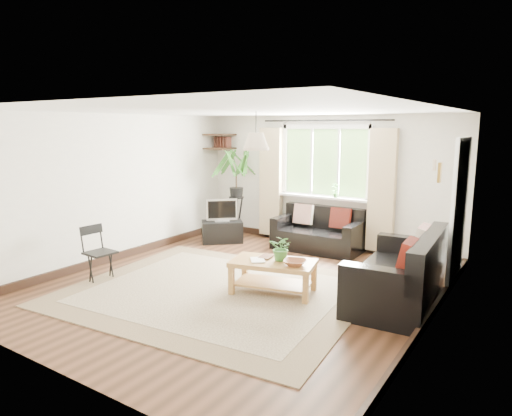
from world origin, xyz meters
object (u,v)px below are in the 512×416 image
Objects in this scene: coffee_table at (273,277)px; tv_stand at (222,232)px; folding_chair at (100,254)px; sofa_right at (397,269)px; palm_stand at (236,194)px; sofa_back at (318,230)px.

coffee_table is 2.87m from tv_stand.
folding_chair is (-2.36, -0.90, 0.17)m from coffee_table.
coffee_table is at bearing -81.14° from tv_stand.
coffee_table is at bearing -71.53° from sofa_right.
palm_stand is (-3.71, 1.74, 0.45)m from sofa_right.
coffee_table is 1.39× the size of folding_chair.
coffee_table reaches higher than tv_stand.
sofa_right is 2.33× the size of folding_chair.
folding_chair is at bearing -72.05° from sofa_right.
sofa_right is (1.90, -1.69, 0.07)m from sofa_back.
sofa_right reaches higher than coffee_table.
folding_chair is at bearing -159.04° from coffee_table.
sofa_back is 2.03× the size of tv_stand.
coffee_table is (-1.46, -0.59, -0.21)m from sofa_right.
folding_chair is (-0.11, -3.23, -0.48)m from palm_stand.
sofa_right is at bearing -64.83° from folding_chair.
coffee_table is at bearing -45.94° from palm_stand.
sofa_right is 3.89m from tv_stand.
sofa_back is 1.96× the size of folding_chair.
sofa_right is at bearing -60.39° from tv_stand.
palm_stand reaches higher than sofa_right.
tv_stand is 0.85m from palm_stand.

